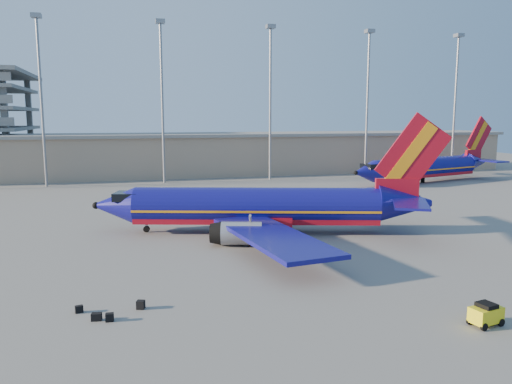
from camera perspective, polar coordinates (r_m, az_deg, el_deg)
ground at (r=48.24m, az=-0.28°, el=-5.68°), size 220.00×220.00×0.00m
terminal_building at (r=105.79m, az=-2.82°, el=4.48°), size 122.00×16.00×8.50m
light_mast_row at (r=92.96m, az=-4.42°, el=12.06°), size 101.60×1.60×28.65m
aircraft_main at (r=51.29m, az=0.99°, el=-1.81°), size 35.61×33.76×12.35m
aircraft_second at (r=96.27m, az=18.93°, el=2.68°), size 34.61×17.20×12.02m
baggage_tug at (r=32.27m, az=24.79°, el=-12.52°), size 2.07×1.50×1.35m
luggage_pile at (r=32.18m, az=-16.32°, el=-13.00°), size 4.24×2.21×0.54m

